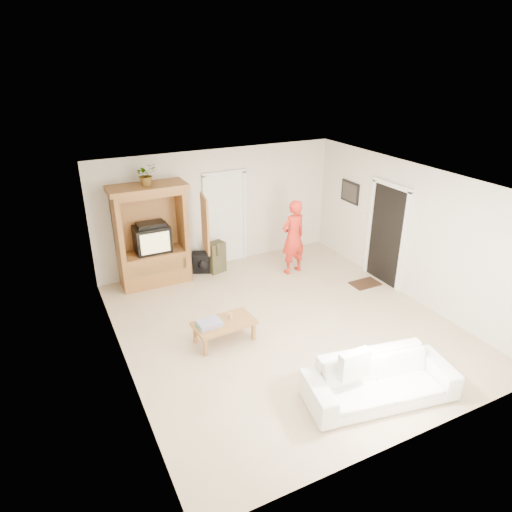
{
  "coord_description": "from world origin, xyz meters",
  "views": [
    {
      "loc": [
        -3.53,
        -5.99,
        4.43
      ],
      "look_at": [
        -0.26,
        0.6,
        1.15
      ],
      "focal_mm": 32.0,
      "sensor_mm": 36.0,
      "label": 1
    }
  ],
  "objects_px": {
    "man": "(293,237)",
    "sofa": "(380,380)",
    "coffee_table": "(224,324)",
    "armoire": "(153,242)"
  },
  "relations": [
    {
      "from": "armoire",
      "to": "man",
      "type": "height_order",
      "value": "armoire"
    },
    {
      "from": "coffee_table",
      "to": "man",
      "type": "bearing_deg",
      "value": 33.41
    },
    {
      "from": "man",
      "to": "sofa",
      "type": "distance_m",
      "value": 4.18
    },
    {
      "from": "man",
      "to": "coffee_table",
      "type": "distance_m",
      "value": 3.02
    },
    {
      "from": "armoire",
      "to": "coffee_table",
      "type": "bearing_deg",
      "value": -80.83
    },
    {
      "from": "coffee_table",
      "to": "sofa",
      "type": "bearing_deg",
      "value": -61.71
    },
    {
      "from": "sofa",
      "to": "coffee_table",
      "type": "height_order",
      "value": "sofa"
    },
    {
      "from": "armoire",
      "to": "sofa",
      "type": "relative_size",
      "value": 1.01
    },
    {
      "from": "armoire",
      "to": "sofa",
      "type": "xyz_separation_m",
      "value": [
        1.82,
        -4.89,
        -0.6
      ]
    },
    {
      "from": "man",
      "to": "sofa",
      "type": "bearing_deg",
      "value": 67.59
    }
  ]
}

